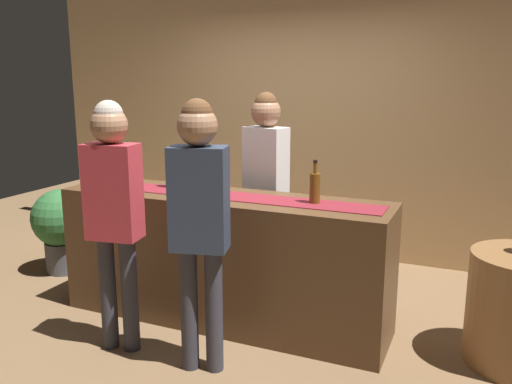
% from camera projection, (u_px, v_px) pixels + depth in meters
% --- Properties ---
extents(ground_plane, '(10.00, 10.00, 0.00)m').
position_uv_depth(ground_plane, '(224.00, 319.00, 4.11)').
color(ground_plane, brown).
extents(back_wall, '(6.00, 0.12, 2.90)m').
position_uv_depth(back_wall, '(305.00, 114.00, 5.50)').
color(back_wall, tan).
rests_on(back_wall, ground).
extents(bar_counter, '(2.50, 0.60, 0.98)m').
position_uv_depth(bar_counter, '(223.00, 259.00, 4.00)').
color(bar_counter, '#543821').
rests_on(bar_counter, ground).
extents(counter_runner_cloth, '(2.38, 0.28, 0.01)m').
position_uv_depth(counter_runner_cloth, '(222.00, 195.00, 3.90)').
color(counter_runner_cloth, maroon).
rests_on(counter_runner_cloth, bar_counter).
extents(wine_bottle_clear, '(0.07, 0.07, 0.30)m').
position_uv_depth(wine_bottle_clear, '(194.00, 177.00, 4.01)').
color(wine_bottle_clear, '#B2C6C1').
rests_on(wine_bottle_clear, bar_counter).
extents(wine_bottle_amber, '(0.07, 0.07, 0.30)m').
position_uv_depth(wine_bottle_amber, '(315.00, 187.00, 3.63)').
color(wine_bottle_amber, brown).
rests_on(wine_bottle_amber, bar_counter).
extents(wine_bottle_green, '(0.07, 0.07, 0.30)m').
position_uv_depth(wine_bottle_green, '(170.00, 174.00, 4.15)').
color(wine_bottle_green, '#194723').
rests_on(wine_bottle_green, bar_counter).
extents(wine_glass_near_customer, '(0.07, 0.07, 0.14)m').
position_uv_depth(wine_glass_near_customer, '(126.00, 172.00, 4.27)').
color(wine_glass_near_customer, silver).
rests_on(wine_glass_near_customer, bar_counter).
extents(wine_glass_mid_counter, '(0.07, 0.07, 0.14)m').
position_uv_depth(wine_glass_mid_counter, '(133.00, 177.00, 4.06)').
color(wine_glass_mid_counter, silver).
rests_on(wine_glass_mid_counter, bar_counter).
extents(wine_glass_far_end, '(0.07, 0.07, 0.14)m').
position_uv_depth(wine_glass_far_end, '(107.00, 171.00, 4.30)').
color(wine_glass_far_end, silver).
rests_on(wine_glass_far_end, bar_counter).
extents(bartender, '(0.38, 0.27, 1.71)m').
position_uv_depth(bartender, '(266.00, 172.00, 4.36)').
color(bartender, '#26262B').
rests_on(bartender, ground).
extents(customer_sipping, '(0.38, 0.28, 1.71)m').
position_uv_depth(customer_sipping, '(199.00, 208.00, 3.19)').
color(customer_sipping, '#33333D').
rests_on(customer_sipping, ground).
extents(customer_browsing, '(0.37, 0.25, 1.69)m').
position_uv_depth(customer_browsing, '(113.00, 200.00, 3.46)').
color(customer_browsing, '#33333D').
rests_on(customer_browsing, ground).
extents(potted_plant_tall, '(0.55, 0.55, 0.80)m').
position_uv_depth(potted_plant_tall, '(61.00, 224.00, 5.03)').
color(potted_plant_tall, '#4C4C51').
rests_on(potted_plant_tall, ground).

